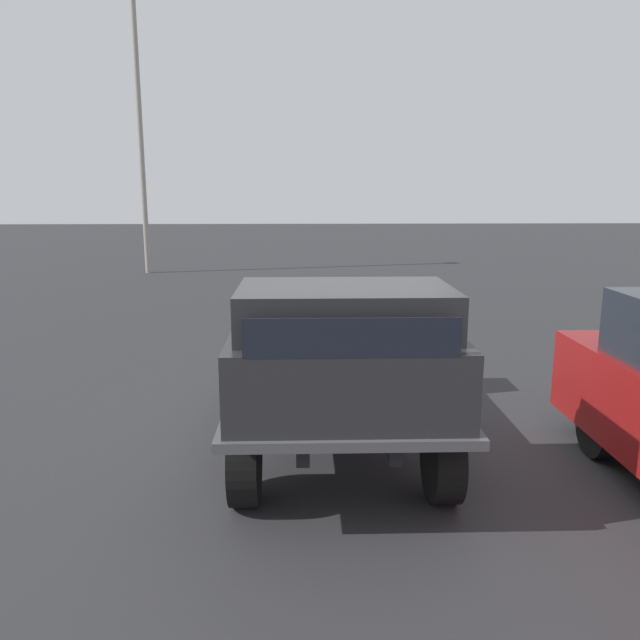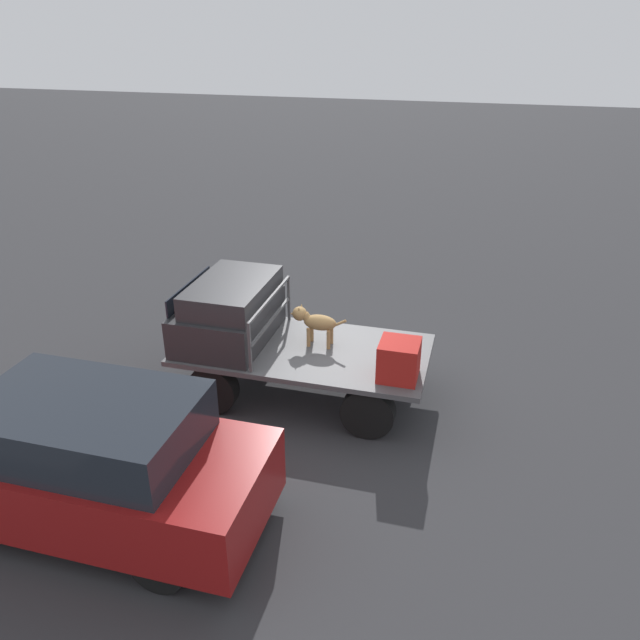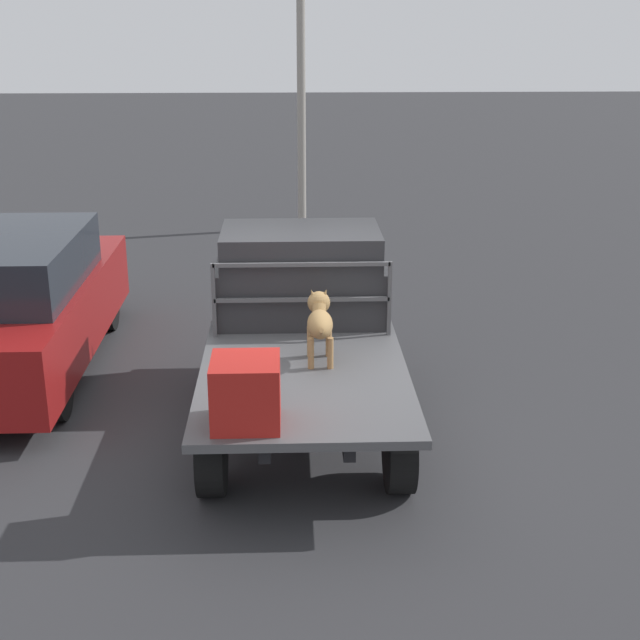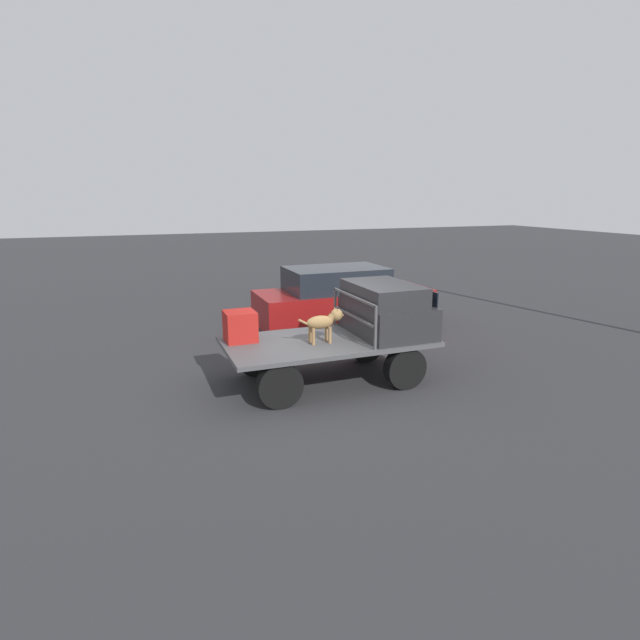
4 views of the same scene
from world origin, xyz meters
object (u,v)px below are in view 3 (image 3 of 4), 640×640
Objects in this scene: cargo_crate at (246,392)px; parked_sedan at (16,304)px; dog at (320,320)px; flatbed_truck at (303,376)px.

parked_sedan reaches higher than cargo_crate.
dog is at bearing -113.45° from parked_sedan.
dog is 1.62× the size of cargo_crate.
dog reaches higher than flatbed_truck.
cargo_crate is 4.31m from parked_sedan.
flatbed_truck is 3.72m from parked_sedan.
parked_sedan is (1.83, 3.46, -0.40)m from dog.
cargo_crate is at bearing 162.37° from flatbed_truck.
parked_sedan reaches higher than flatbed_truck.
dog is at bearing -24.54° from cargo_crate.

